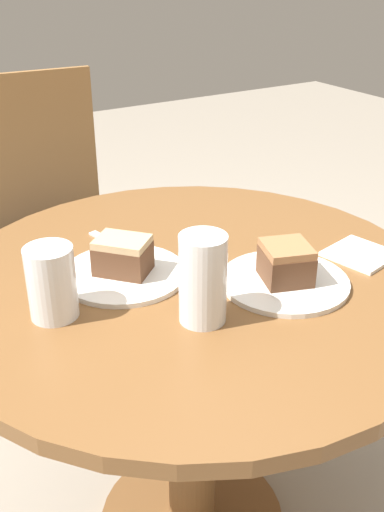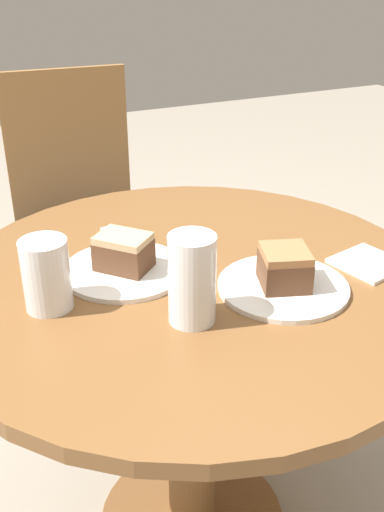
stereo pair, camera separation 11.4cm
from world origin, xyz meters
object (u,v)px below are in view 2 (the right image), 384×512
Objects in this scene: cake_slice_near at (124,252)px; cake_slice_far at (285,267)px; plate_far at (283,287)px; glass_water at (47,278)px; chair at (81,218)px; glass_lemonade at (192,284)px; plate_near at (125,270)px.

cake_slice_near is 0.31m from cake_slice_far.
glass_water is (-0.41, 0.12, 0.05)m from plate_far.
plate_far is 2.16× the size of cake_slice_far.
chair is 1.04m from glass_lemonade.
cake_slice_far is 0.87× the size of glass_water.
chair reaches higher than plate_far.
cake_slice_near is at bearing 21.57° from glass_water.
chair reaches higher than plate_near.
chair is 8.32× the size of cake_slice_far.
cake_slice_near is at bearing -45.00° from plate_near.
plate_near is at bearing 21.57° from glass_water.
cake_slice_far is (-0.00, 0.00, 0.04)m from plate_far.
glass_lemonade is at bearing -173.96° from plate_far.
cake_slice_near is 1.10× the size of cake_slice_far.
glass_lemonade is (0.05, -0.21, 0.07)m from plate_near.
cake_slice_near is (-0.25, 0.19, 0.04)m from plate_far.
chair is 7.25× the size of glass_water.
chair is 0.94m from glass_water.
plate_near is at bearing 103.27° from glass_lemonade.
cake_slice_far is at bearing -16.71° from glass_water.
chair is 3.87× the size of plate_near.
cake_slice_far is (0.25, -0.19, 0.00)m from cake_slice_near.
glass_lemonade is 1.22× the size of glass_water.
cake_slice_near is 0.96× the size of glass_water.
cake_slice_near is at bearing 142.82° from cake_slice_far.
plate_far is (0.25, -0.19, 0.00)m from plate_near.
cake_slice_near is at bearing 103.27° from glass_lemonade.
plate_near is 0.31m from plate_far.
chair is at bearing 97.52° from cake_slice_far.
cake_slice_near reaches higher than plate_far.
glass_lemonade is (-0.20, -0.02, 0.02)m from cake_slice_far.
glass_water is at bearing -104.01° from chair.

